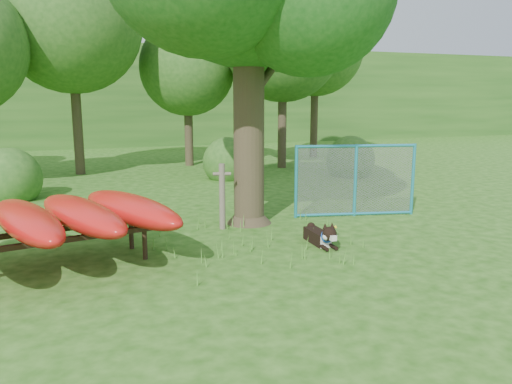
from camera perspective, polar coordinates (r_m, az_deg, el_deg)
name	(u,v)px	position (r m, az deg, el deg)	size (l,w,h in m)	color
ground	(268,257)	(9.26, 1.44, -7.48)	(80.00, 80.00, 0.00)	#205110
wooden_post	(222,195)	(11.06, -3.88, -0.31)	(0.40, 0.18, 1.47)	brown
kayak_rack	(55,218)	(9.17, -22.01, -2.77)	(4.36, 3.90, 1.14)	black
husky_dog	(322,236)	(10.02, 7.50, -5.01)	(0.31, 1.22, 0.54)	black
fence_section	(355,180)	(12.49, 11.28, 1.31)	(2.99, 0.77, 2.97)	#2A9BC4
wildflower_clump	(334,228)	(10.58, 8.94, -4.10)	(0.12, 0.11, 0.26)	#4F8E2E
bg_tree_b	(71,22)	(20.35, -20.42, 17.76)	(5.20, 5.20, 8.22)	#342B1C
bg_tree_c	(187,68)	(21.73, -7.87, 13.84)	(4.00, 4.00, 6.12)	#342B1C
bg_tree_d	(283,42)	(20.99, 3.10, 16.71)	(4.80, 4.80, 7.50)	#342B1C
bg_tree_e	(316,48)	(24.98, 6.83, 16.03)	(4.60, 4.60, 7.55)	#342B1C
shrub_left	(11,200)	(16.02, -26.18, -0.79)	(1.80, 1.80, 1.80)	#29581C
shrub_right	(350,176)	(19.11, 10.67, 1.84)	(1.80, 1.80, 1.80)	#29581C
shrub_mid	(228,178)	(18.19, -3.24, 1.56)	(1.80, 1.80, 1.80)	#29581C
wooded_hillside	(118,96)	(36.31, -15.47, 10.52)	(80.00, 12.00, 6.00)	#29581C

